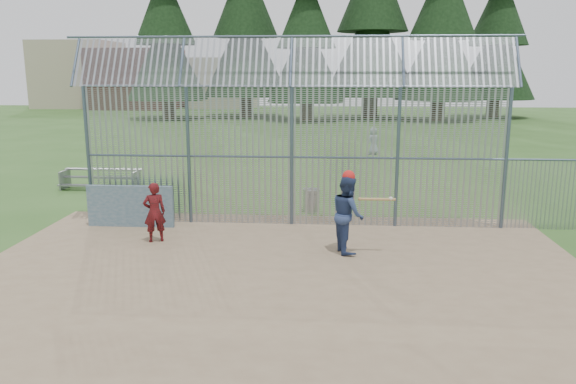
# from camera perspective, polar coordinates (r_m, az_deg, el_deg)

# --- Properties ---
(ground) EXTENTS (120.00, 120.00, 0.00)m
(ground) POSITION_cam_1_polar(r_m,az_deg,el_deg) (13.17, -0.62, -7.38)
(ground) COLOR #2D511E
(ground) RESTS_ON ground
(dirt_infield) EXTENTS (14.00, 10.00, 0.02)m
(dirt_infield) POSITION_cam_1_polar(r_m,az_deg,el_deg) (12.70, -0.81, -8.09)
(dirt_infield) COLOR #756047
(dirt_infield) RESTS_ON ground
(dugout_wall) EXTENTS (2.50, 0.12, 1.20)m
(dugout_wall) POSITION_cam_1_polar(r_m,az_deg,el_deg) (16.71, -15.72, -1.39)
(dugout_wall) COLOR #38566B
(dugout_wall) RESTS_ON dirt_infield
(batter) EXTENTS (0.94, 1.09, 1.92)m
(batter) POSITION_cam_1_polar(r_m,az_deg,el_deg) (13.84, 6.09, -2.24)
(batter) COLOR navy
(batter) RESTS_ON dirt_infield
(onlooker) EXTENTS (0.68, 0.58, 1.58)m
(onlooker) POSITION_cam_1_polar(r_m,az_deg,el_deg) (15.04, -13.41, -2.01)
(onlooker) COLOR maroon
(onlooker) RESTS_ON dirt_infield
(bg_kid_standing) EXTENTS (0.86, 0.81, 1.47)m
(bg_kid_standing) POSITION_cam_1_polar(r_m,az_deg,el_deg) (30.61, 8.67, 5.15)
(bg_kid_standing) COLOR gray
(bg_kid_standing) RESTS_ON ground
(batting_gear) EXTENTS (1.28, 0.35, 0.72)m
(batting_gear) POSITION_cam_1_polar(r_m,az_deg,el_deg) (13.64, 6.61, 1.23)
(batting_gear) COLOR red
(batting_gear) RESTS_ON ground
(trash_can) EXTENTS (0.56, 0.56, 0.82)m
(trash_can) POSITION_cam_1_polar(r_m,az_deg,el_deg) (17.90, 2.39, -0.84)
(trash_can) COLOR gray
(trash_can) RESTS_ON ground
(bleacher) EXTENTS (3.00, 0.95, 0.72)m
(bleacher) POSITION_cam_1_polar(r_m,az_deg,el_deg) (22.55, -18.52, 1.33)
(bleacher) COLOR slate
(bleacher) RESTS_ON ground
(backstop_fence) EXTENTS (20.09, 0.81, 5.30)m
(backstop_fence) POSITION_cam_1_polar(r_m,az_deg,el_deg) (15.95, 6.89, 4.71)
(backstop_fence) COLOR #47566B
(backstop_fence) RESTS_ON ground
(distant_buildings) EXTENTS (26.50, 10.50, 8.00)m
(distant_buildings) POSITION_cam_1_polar(r_m,az_deg,el_deg) (73.00, -15.59, 11.11)
(distant_buildings) COLOR brown
(distant_buildings) RESTS_ON ground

